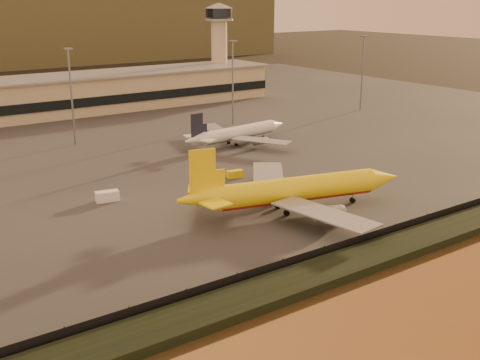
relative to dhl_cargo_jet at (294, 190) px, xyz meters
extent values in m
plane|color=black|center=(-4.40, -6.44, -4.18)|extent=(900.00, 900.00, 0.00)
cube|color=black|center=(-4.40, -23.44, -3.48)|extent=(320.00, 7.00, 1.40)
cube|color=#2D2D2D|center=(-4.40, 88.56, -4.08)|extent=(320.00, 220.00, 0.20)
cube|color=black|center=(-4.40, -19.44, -2.88)|extent=(300.00, 0.05, 2.20)
cube|color=tan|center=(-4.40, 118.56, 2.02)|extent=(160.00, 22.00, 12.00)
cube|color=black|center=(-4.40, 107.36, 1.02)|extent=(160.00, 0.60, 3.00)
cube|color=gray|center=(-4.40, 118.56, 8.32)|extent=(164.00, 24.00, 0.60)
cylinder|color=tan|center=(65.60, 124.56, 11.02)|extent=(6.40, 6.40, 30.00)
cylinder|color=black|center=(65.60, 124.56, 27.77)|extent=(10.40, 10.40, 3.50)
cone|color=gray|center=(65.60, 124.56, 30.52)|extent=(11.20, 11.20, 2.00)
cylinder|color=gray|center=(65.60, 124.56, 25.22)|extent=(11.20, 11.20, 0.80)
cylinder|color=slate|center=(-14.40, 73.56, 8.52)|extent=(0.50, 0.50, 25.00)
cube|color=slate|center=(-14.40, 73.56, 21.22)|extent=(2.20, 2.20, 0.40)
cylinder|color=slate|center=(35.60, 71.56, 8.52)|extent=(0.50, 0.50, 25.00)
cube|color=slate|center=(35.60, 71.56, 21.22)|extent=(2.20, 2.20, 0.40)
cylinder|color=slate|center=(85.60, 65.56, 8.52)|extent=(0.50, 0.50, 25.00)
cube|color=slate|center=(85.60, 65.56, 21.22)|extent=(2.20, 2.20, 0.40)
cube|color=brown|center=(85.60, 333.56, 30.82)|extent=(220.00, 160.00, 70.00)
cylinder|color=yellow|center=(0.79, -0.20, 0.24)|extent=(30.93, 11.96, 4.45)
cylinder|color=#B8180A|center=(0.79, -0.20, -0.54)|extent=(29.85, 10.80, 3.47)
cone|color=yellow|center=(18.60, -4.77, 0.24)|extent=(6.90, 5.80, 4.45)
cone|color=yellow|center=(-17.85, 4.58, 0.57)|extent=(8.56, 6.22, 4.45)
cube|color=yellow|center=(-17.02, 4.37, 5.47)|extent=(4.64, 1.51, 7.78)
cube|color=yellow|center=(-15.09, 8.46, 0.91)|extent=(5.87, 5.86, 0.27)
cube|color=yellow|center=(-17.30, -0.15, 0.91)|extent=(4.53, 4.49, 0.27)
cube|color=gray|center=(2.91, 11.48, -0.54)|extent=(16.24, 19.04, 0.27)
cylinder|color=gray|center=(4.26, 8.16, -1.76)|extent=(5.58, 3.64, 2.45)
cube|color=gray|center=(-2.98, -11.46, -0.54)|extent=(8.48, 19.87, 0.27)
cylinder|color=gray|center=(-0.20, -9.20, -1.76)|extent=(5.58, 3.64, 2.45)
cylinder|color=black|center=(12.18, -3.13, -3.49)|extent=(1.14, 1.00, 0.98)
cylinder|color=slate|center=(12.18, -3.13, -2.98)|extent=(0.17, 0.17, 2.00)
cylinder|color=black|center=(-2.82, -1.34, -3.49)|extent=(1.14, 1.00, 0.98)
cylinder|color=slate|center=(-2.82, -1.34, -2.98)|extent=(0.17, 0.17, 2.00)
cylinder|color=black|center=(-1.82, 2.53, -3.49)|extent=(1.14, 1.00, 0.98)
cylinder|color=slate|center=(-1.82, 2.53, -2.98)|extent=(0.17, 0.17, 2.00)
cylinder|color=white|center=(22.21, 49.11, -0.80)|extent=(24.37, 6.38, 3.35)
cylinder|color=gray|center=(22.21, 49.11, -1.39)|extent=(23.61, 5.56, 2.61)
cone|color=white|center=(36.51, 50.93, -0.80)|extent=(5.08, 3.92, 3.35)
cone|color=white|center=(7.25, 47.20, -0.55)|extent=(6.41, 4.09, 3.35)
cube|color=black|center=(7.92, 47.28, 3.14)|extent=(3.69, 0.73, 5.87)
cube|color=white|center=(8.16, 50.69, -0.30)|extent=(3.89, 3.75, 0.20)
cube|color=white|center=(9.01, 44.04, -0.30)|extent=(4.39, 4.31, 0.20)
cube|color=gray|center=(20.38, 58.16, -1.39)|extent=(8.37, 15.78, 0.20)
cylinder|color=gray|center=(22.33, 56.13, -2.31)|extent=(4.22, 2.34, 1.84)
cube|color=gray|center=(22.72, 39.88, -1.39)|extent=(11.47, 15.45, 0.20)
cylinder|color=gray|center=(24.09, 42.33, -2.31)|extent=(4.22, 2.34, 1.84)
cylinder|color=black|center=(31.36, 50.27, -3.61)|extent=(0.81, 0.68, 0.74)
cylinder|color=slate|center=(31.36, 50.27, -3.23)|extent=(0.18, 0.18, 1.51)
cylinder|color=black|center=(19.91, 47.29, -3.61)|extent=(0.81, 0.68, 0.74)
cylinder|color=slate|center=(19.91, 47.29, -3.23)|extent=(0.18, 0.18, 1.51)
cylinder|color=black|center=(19.53, 50.28, -3.61)|extent=(0.81, 0.68, 0.74)
cylinder|color=slate|center=(19.53, 50.28, -3.23)|extent=(0.18, 0.18, 1.51)
cube|color=yellow|center=(3.21, 23.79, -3.19)|extent=(3.80, 2.32, 1.59)
cube|color=white|center=(-26.13, 25.04, -2.99)|extent=(4.72, 2.77, 2.00)
camera|label=1|loc=(-68.83, -80.19, 34.32)|focal=45.00mm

